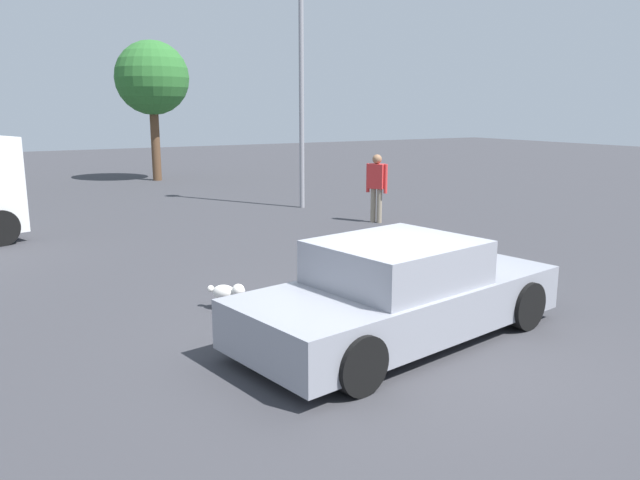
% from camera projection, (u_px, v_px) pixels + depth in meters
% --- Properties ---
extents(ground_plane, '(80.00, 80.00, 0.00)m').
position_uv_depth(ground_plane, '(397.00, 345.00, 7.69)').
color(ground_plane, '#38383D').
extents(sedan_foreground, '(4.62, 2.44, 1.27)m').
position_uv_depth(sedan_foreground, '(400.00, 294.00, 7.79)').
color(sedan_foreground, gray).
rests_on(sedan_foreground, ground_plane).
extents(dog, '(0.43, 0.50, 0.40)m').
position_uv_depth(dog, '(227.00, 293.00, 8.98)').
color(dog, white).
rests_on(dog, ground_plane).
extents(pedestrian, '(0.41, 0.51, 1.72)m').
position_uv_depth(pedestrian, '(377.00, 182.00, 15.68)').
color(pedestrian, gray).
rests_on(pedestrian, ground_plane).
extents(light_post_near, '(0.44, 0.44, 7.61)m').
position_uv_depth(light_post_near, '(301.00, 26.00, 17.22)').
color(light_post_near, gray).
rests_on(light_post_near, ground_plane).
extents(tree_back_left, '(2.84, 2.84, 5.40)m').
position_uv_depth(tree_back_left, '(152.00, 79.00, 24.27)').
color(tree_back_left, brown).
rests_on(tree_back_left, ground_plane).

